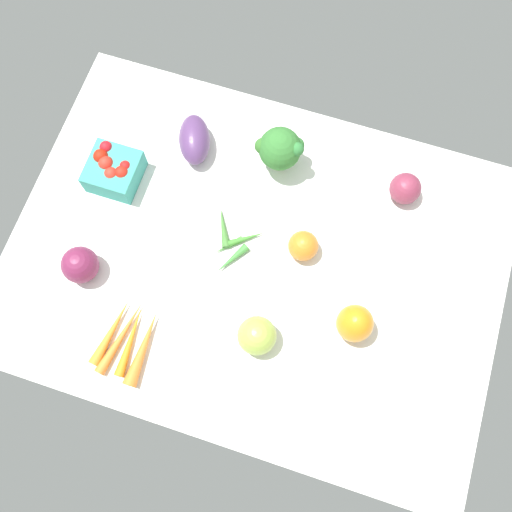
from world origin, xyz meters
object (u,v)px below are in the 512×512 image
red_onion_center (80,265)px  berry_basket (113,170)px  okra_pile (232,242)px  red_onion_near_basket (405,189)px  eggplant (194,140)px  heirloom_tomato_orange (303,246)px  bell_pepper_orange (355,323)px  broccoli_head (280,149)px  heirloom_tomato_green (257,336)px  carrot_bunch (129,340)px

red_onion_center → berry_basket: (-1.80, 22.20, -0.42)cm
okra_pile → red_onion_near_basket: bearing=34.6°
red_onion_near_basket → eggplant: bearing=-176.6°
heirloom_tomato_orange → okra_pile: heirloom_tomato_orange is taller
red_onion_center → bell_pepper_orange: bearing=5.4°
broccoli_head → red_onion_center: broccoli_head is taller
heirloom_tomato_orange → okra_pile: bearing=-168.6°
eggplant → okra_pile: eggplant is taller
heirloom_tomato_green → okra_pile: (-11.43, 18.02, -3.05)cm
red_onion_center → red_onion_near_basket: red_onion_center is taller
heirloom_tomato_green → bell_pepper_orange: (17.66, 8.10, 0.74)cm
red_onion_center → red_onion_near_basket: (59.58, 37.35, -0.44)cm
red_onion_near_basket → berry_basket: size_ratio=0.64×
red_onion_center → heirloom_tomato_orange: (42.36, 18.21, -0.65)cm
red_onion_near_basket → okra_pile: 39.01cm
red_onion_center → berry_basket: bearing=94.6°
red_onion_center → carrot_bunch: red_onion_center is taller
red_onion_near_basket → heirloom_tomato_orange: size_ratio=1.07×
heirloom_tomato_orange → bell_pepper_orange: (14.28, -12.90, 1.45)cm
heirloom_tomato_orange → eggplant: bearing=151.3°
broccoli_head → carrot_bunch: size_ratio=0.69×
heirloom_tomato_green → red_onion_near_basket: (20.59, 40.14, -0.50)cm
heirloom_tomato_orange → okra_pile: 15.29cm
heirloom_tomato_orange → bell_pepper_orange: bearing=-42.1°
broccoli_head → bell_pepper_orange: size_ratio=1.27×
eggplant → heirloom_tomato_orange: bearing=40.0°
red_onion_near_basket → heirloom_tomato_orange: bearing=-132.0°
heirloom_tomato_orange → bell_pepper_orange: 19.30cm
heirloom_tomato_green → broccoli_head: broccoli_head is taller
red_onion_center → carrot_bunch: 18.49cm
heirloom_tomato_green → red_onion_center: heirloom_tomato_green is taller
carrot_bunch → bell_pepper_orange: 45.31cm
heirloom_tomato_green → carrot_bunch: (-24.43, -8.32, -2.67)cm
broccoli_head → eggplant: (-19.21, -1.72, -3.61)cm
heirloom_tomato_green → broccoli_head: 39.89cm
red_onion_near_basket → bell_pepper_orange: size_ratio=0.73×
red_onion_center → okra_pile: 31.62cm
red_onion_near_basket → eggplant: same height
broccoli_head → red_onion_near_basket: broccoli_head is taller
red_onion_center → eggplant: red_onion_center is taller
red_onion_center → bell_pepper_orange: size_ratio=0.83×
red_onion_near_basket → okra_pile: red_onion_near_basket is taller
bell_pepper_orange → eggplant: bearing=146.5°
eggplant → carrot_bunch: (2.10, -45.69, -2.19)cm
red_onion_near_basket → carrot_bunch: 66.19cm
carrot_bunch → bell_pepper_orange: size_ratio=1.83×
heirloom_tomato_green → eggplant: (-26.54, 37.37, -0.48)cm
heirloom_tomato_orange → eggplant: size_ratio=0.53×
heirloom_tomato_orange → carrot_bunch: bearing=-133.5°
broccoli_head → carrot_bunch: bearing=-109.8°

